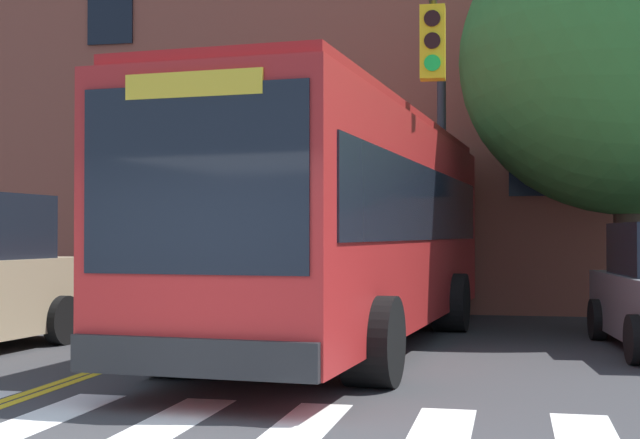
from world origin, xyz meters
TOP-DOWN VIEW (x-y plane):
  - lane_line_yellow_inner at (-2.08, 15.06)m, footprint 0.12×36.00m
  - lane_line_yellow_outer at (-1.92, 15.06)m, footprint 0.12×36.00m
  - city_bus at (0.62, 7.45)m, footprint 3.62×11.41m
  - car_black_behind_bus at (0.54, 16.79)m, footprint 2.01×4.15m
  - traffic_light_overhead at (1.94, 8.36)m, footprint 0.39×4.15m
  - street_tree_curbside_large at (5.16, 10.55)m, footprint 8.36×8.35m
  - building_facade at (-1.14, 16.90)m, footprint 35.86×7.54m

SIDE VIEW (x-z plane):
  - lane_line_yellow_inner at x=-2.08m, z-range 0.00..0.01m
  - lane_line_yellow_outer at x=-1.92m, z-range 0.00..0.01m
  - car_black_behind_bus at x=0.54m, z-range -0.08..1.79m
  - city_bus at x=0.62m, z-range 0.15..3.64m
  - traffic_light_overhead at x=1.94m, z-range 0.95..6.31m
  - street_tree_curbside_large at x=5.16m, z-range 1.01..8.60m
  - building_facade at x=-1.14m, z-range 0.01..12.85m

